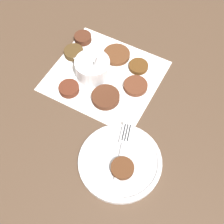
{
  "coord_description": "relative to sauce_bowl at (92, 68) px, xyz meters",
  "views": [
    {
      "loc": [
        -0.24,
        0.56,
        0.79
      ],
      "look_at": [
        -0.08,
        0.13,
        0.02
      ],
      "focal_mm": 50.0,
      "sensor_mm": 36.0,
      "label": 1
    }
  ],
  "objects": [
    {
      "name": "fritter_3",
      "position": [
        -0.13,
        -0.07,
        -0.02
      ],
      "size": [
        0.06,
        0.06,
        0.01
      ],
      "color": "#543215",
      "rests_on": "napkin"
    },
    {
      "name": "fritter_0",
      "position": [
        -0.14,
        0.01,
        -0.02
      ],
      "size": [
        0.07,
        0.07,
        0.01
      ],
      "color": "#5A2F1D",
      "rests_on": "napkin"
    },
    {
      "name": "ground_plane",
      "position": [
        -0.03,
        -0.01,
        -0.03
      ],
      "size": [
        4.0,
        4.0,
        0.0
      ],
      "primitive_type": "plane",
      "color": "#4C3828"
    },
    {
      "name": "fork",
      "position": [
        -0.17,
        0.21,
        -0.01
      ],
      "size": [
        0.04,
        0.17,
        0.0
      ],
      "color": "silver",
      "rests_on": "serving_plate"
    },
    {
      "name": "fritter_2",
      "position": [
        -0.07,
        0.08,
        -0.02
      ],
      "size": [
        0.08,
        0.08,
        0.02
      ],
      "color": "#4B2819",
      "rests_on": "napkin"
    },
    {
      "name": "fritter_5",
      "position": [
        0.04,
        0.09,
        -0.02
      ],
      "size": [
        0.06,
        0.06,
        0.02
      ],
      "color": "#552618",
      "rests_on": "napkin"
    },
    {
      "name": "fritter_4",
      "position": [
        0.09,
        -0.05,
        -0.02
      ],
      "size": [
        0.06,
        0.06,
        0.02
      ],
      "color": "#48331A",
      "rests_on": "napkin"
    },
    {
      "name": "fritter_6",
      "position": [
        0.08,
        -0.12,
        -0.01
      ],
      "size": [
        0.06,
        0.06,
        0.02
      ],
      "color": "#4B2618",
      "rests_on": "napkin"
    },
    {
      "name": "napkin",
      "position": [
        -0.04,
        -0.01,
        -0.03
      ],
      "size": [
        0.37,
        0.35,
        0.0
      ],
      "color": "white",
      "rests_on": "ground_plane"
    },
    {
      "name": "fritter_1",
      "position": [
        -0.05,
        -0.09,
        -0.02
      ],
      "size": [
        0.09,
        0.09,
        0.01
      ],
      "color": "#59331C",
      "rests_on": "napkin"
    },
    {
      "name": "serving_plate",
      "position": [
        -0.18,
        0.25,
        -0.02
      ],
      "size": [
        0.22,
        0.22,
        0.02
      ],
      "color": "silver",
      "rests_on": "ground_plane"
    },
    {
      "name": "sauce_bowl",
      "position": [
        0.0,
        0.0,
        0.0
      ],
      "size": [
        0.12,
        0.11,
        0.12
      ],
      "color": "silver",
      "rests_on": "napkin"
    },
    {
      "name": "fritter_on_plate",
      "position": [
        -0.19,
        0.28,
        -0.0
      ],
      "size": [
        0.06,
        0.06,
        0.01
      ],
      "color": "#512D19",
      "rests_on": "serving_plate"
    }
  ]
}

